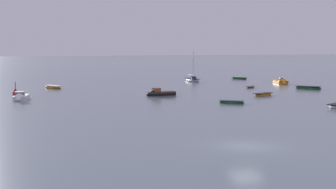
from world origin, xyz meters
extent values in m
plane|color=slate|center=(0.00, 0.00, 0.00)|extent=(800.00, 800.00, 0.00)
ellipsoid|color=gray|center=(25.42, 66.91, 0.22)|extent=(2.32, 6.48, 1.10)
cube|color=#33383F|center=(25.42, 66.91, 0.66)|extent=(2.07, 5.52, 0.11)
cube|color=#33383F|center=(25.40, 66.59, 0.97)|extent=(1.17, 1.60, 0.40)
cylinder|color=#B7BABF|center=(25.39, 66.33, 3.80)|extent=(0.11, 0.11, 6.06)
cylinder|color=beige|center=(25.46, 67.71, 1.38)|extent=(0.41, 3.52, 0.22)
ellipsoid|color=#23602D|center=(37.21, 40.97, 0.17)|extent=(4.25, 4.71, 0.75)
cube|color=black|center=(37.21, 40.97, 0.49)|extent=(3.98, 4.39, 0.10)
cube|color=black|center=(37.21, 40.97, 0.37)|extent=(1.32, 1.15, 0.07)
cube|color=black|center=(7.88, 39.61, 0.21)|extent=(4.32, 2.11, 0.82)
cone|color=black|center=(5.71, 39.41, 0.21)|extent=(1.45, 1.76, 1.65)
cube|color=brown|center=(7.84, 39.60, 0.51)|extent=(4.41, 2.15, 0.09)
cube|color=brown|center=(6.89, 39.52, 0.94)|extent=(1.12, 1.39, 0.64)
cube|color=#384751|center=(6.39, 39.47, 0.98)|extent=(0.34, 1.26, 0.51)
cube|color=black|center=(9.92, 39.79, 0.33)|extent=(0.28, 0.35, 0.58)
ellipsoid|color=#23602D|center=(39.11, 69.70, 0.14)|extent=(3.30, 3.97, 0.62)
cube|color=black|center=(39.11, 69.70, 0.40)|extent=(3.10, 3.70, 0.08)
cube|color=black|center=(39.11, 69.70, 0.31)|extent=(1.13, 0.88, 0.06)
cube|color=white|center=(-13.54, 41.70, 0.21)|extent=(2.75, 4.56, 0.84)
cone|color=white|center=(-14.08, 39.54, 0.21)|extent=(1.95, 1.70, 1.68)
cube|color=silver|center=(-13.55, 41.66, 0.52)|extent=(2.81, 4.66, 0.09)
cube|color=silver|center=(-13.78, 40.72, 0.95)|extent=(1.54, 1.32, 0.65)
cube|color=#384751|center=(-13.91, 40.22, 1.00)|extent=(1.29, 0.53, 0.52)
cube|color=black|center=(-13.03, 43.72, 0.34)|extent=(0.39, 0.33, 0.60)
ellipsoid|color=#197084|center=(28.79, 47.39, 0.11)|extent=(2.97, 2.61, 0.47)
cube|color=brown|center=(28.79, 47.39, 0.30)|extent=(2.77, 2.45, 0.06)
cube|color=brown|center=(28.79, 47.39, 0.23)|extent=(0.70, 0.84, 0.05)
ellipsoid|color=#23602D|center=(12.96, 25.94, 0.13)|extent=(3.45, 3.23, 0.56)
cube|color=#33383F|center=(12.96, 25.94, 0.36)|extent=(3.22, 3.03, 0.07)
cube|color=#33383F|center=(12.96, 25.94, 0.28)|extent=(0.88, 0.96, 0.06)
cube|color=orange|center=(40.08, 54.03, 0.23)|extent=(3.36, 5.14, 0.94)
cone|color=orange|center=(39.31, 51.66, 0.23)|extent=(2.25, 2.00, 1.88)
cube|color=black|center=(40.06, 53.97, 0.58)|extent=(3.43, 5.25, 0.10)
cube|color=black|center=(39.85, 53.33, 0.96)|extent=(0.72, 0.59, 0.52)
cube|color=black|center=(40.80, 56.24, 0.37)|extent=(0.45, 0.39, 0.67)
ellipsoid|color=orange|center=(22.75, 33.45, 0.13)|extent=(4.01, 2.41, 0.60)
cube|color=black|center=(22.75, 33.45, 0.39)|extent=(3.72, 2.29, 0.08)
cube|color=black|center=(22.75, 33.45, 0.30)|extent=(0.59, 1.19, 0.06)
ellipsoid|color=orange|center=(-6.37, 59.82, 0.16)|extent=(3.42, 4.83, 0.73)
cube|color=silver|center=(-6.37, 59.82, 0.47)|extent=(3.23, 4.49, 0.10)
cube|color=silver|center=(-6.37, 59.82, 0.36)|extent=(1.40, 0.88, 0.07)
cylinder|color=red|center=(-13.89, 48.66, 0.17)|extent=(0.90, 0.90, 0.70)
cone|color=red|center=(-13.89, 48.66, 0.87)|extent=(0.72, 0.72, 0.70)
cylinder|color=black|center=(-13.89, 48.66, 1.67)|extent=(0.10, 0.10, 0.90)
camera|label=1|loc=(-19.07, -32.16, 7.67)|focal=51.63mm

